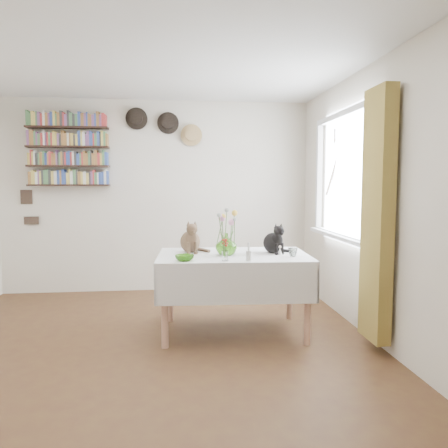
{
  "coord_description": "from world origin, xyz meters",
  "views": [
    {
      "loc": [
        0.23,
        -3.57,
        1.41
      ],
      "look_at": [
        0.67,
        0.37,
        1.05
      ],
      "focal_mm": 35.0,
      "sensor_mm": 36.0,
      "label": 1
    }
  ],
  "objects": [
    {
      "name": "flower_vase",
      "position": [
        0.7,
        0.42,
        0.86
      ],
      "size": [
        0.26,
        0.26,
        0.21
      ],
      "primitive_type": "imported",
      "rotation": [
        0.0,
        0.0,
        -0.37
      ],
      "color": "#85D149",
      "rests_on": "dining_table"
    },
    {
      "name": "drinking_glass",
      "position": [
        1.3,
        0.28,
        0.79
      ],
      "size": [
        0.1,
        0.1,
        0.08
      ],
      "primitive_type": "imported",
      "rotation": [
        0.0,
        0.0,
        -0.11
      ],
      "color": "white",
      "rests_on": "dining_table"
    },
    {
      "name": "black_cat",
      "position": [
        1.16,
        0.52,
        0.9
      ],
      "size": [
        0.27,
        0.3,
        0.3
      ],
      "primitive_type": null,
      "rotation": [
        0.0,
        0.0,
        0.33
      ],
      "color": "black",
      "rests_on": "dining_table"
    },
    {
      "name": "porcelain_figurine",
      "position": [
        1.2,
        0.39,
        0.79
      ],
      "size": [
        0.05,
        0.05,
        0.09
      ],
      "color": "white",
      "rests_on": "dining_table"
    },
    {
      "name": "wall_art_plaques",
      "position": [
        -1.63,
        2.23,
        1.12
      ],
      "size": [
        0.21,
        0.02,
        0.44
      ],
      "color": "#38281E",
      "rests_on": "room"
    },
    {
      "name": "flower_bouquet",
      "position": [
        0.7,
        0.43,
        1.09
      ],
      "size": [
        0.17,
        0.13,
        0.39
      ],
      "color": "#4C7233",
      "rests_on": "flower_vase"
    },
    {
      "name": "bookshelf_unit",
      "position": [
        -1.1,
        2.16,
        1.84
      ],
      "size": [
        1.0,
        0.16,
        0.91
      ],
      "color": "black",
      "rests_on": "room"
    },
    {
      "name": "window",
      "position": [
        1.97,
        0.8,
        1.4
      ],
      "size": [
        0.12,
        1.52,
        1.32
      ],
      "color": "white",
      "rests_on": "room"
    },
    {
      "name": "room",
      "position": [
        0.0,
        0.0,
        1.25
      ],
      "size": [
        4.08,
        4.58,
        2.58
      ],
      "color": "brown",
      "rests_on": "ground"
    },
    {
      "name": "green_bowl",
      "position": [
        0.31,
        0.16,
        0.78
      ],
      "size": [
        0.17,
        0.17,
        0.05
      ],
      "primitive_type": "imported",
      "rotation": [
        0.0,
        0.0,
        0.02
      ],
      "color": "#85D149",
      "rests_on": "dining_table"
    },
    {
      "name": "dining_table",
      "position": [
        0.77,
        0.47,
        0.57
      ],
      "size": [
        1.45,
        0.97,
        0.75
      ],
      "color": "white",
      "rests_on": "room"
    },
    {
      "name": "wall_hats",
      "position": [
        0.12,
        2.19,
        2.17
      ],
      "size": [
        0.98,
        0.09,
        0.48
      ],
      "color": "black",
      "rests_on": "room"
    },
    {
      "name": "curtain",
      "position": [
        1.9,
        -0.12,
        1.15
      ],
      "size": [
        0.12,
        0.38,
        2.1
      ],
      "primitive_type": "cube",
      "color": "brown",
      "rests_on": "room"
    },
    {
      "name": "tabby_cat",
      "position": [
        0.37,
        0.64,
        0.91
      ],
      "size": [
        0.24,
        0.29,
        0.32
      ],
      "primitive_type": null,
      "rotation": [
        0.0,
        0.0,
        0.12
      ],
      "color": "brown",
      "rests_on": "dining_table"
    },
    {
      "name": "berry_jar",
      "position": [
        0.65,
        0.12,
        0.85
      ],
      "size": [
        0.06,
        0.06,
        0.22
      ],
      "color": "white",
      "rests_on": "dining_table"
    },
    {
      "name": "candlestick",
      "position": [
        0.85,
        0.09,
        0.81
      ],
      "size": [
        0.04,
        0.04,
        0.16
      ],
      "color": "white",
      "rests_on": "dining_table"
    }
  ]
}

